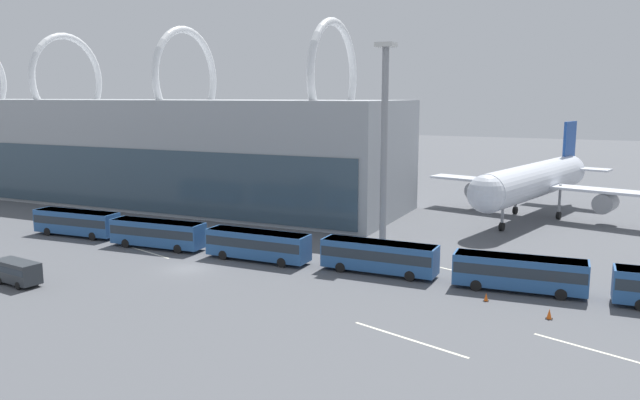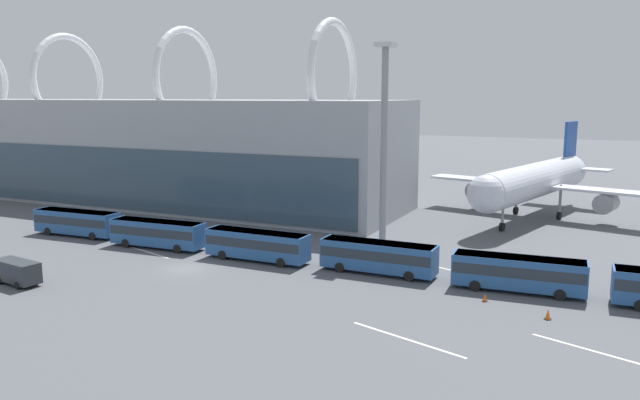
{
  "view_description": "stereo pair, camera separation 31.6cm",
  "coord_description": "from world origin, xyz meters",
  "px_view_note": "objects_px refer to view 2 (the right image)",
  "views": [
    {
      "loc": [
        37.48,
        -49.2,
        17.08
      ],
      "look_at": [
        4.56,
        21.83,
        4.0
      ],
      "focal_mm": 35.0,
      "sensor_mm": 36.0,
      "label": 1
    },
    {
      "loc": [
        37.77,
        -49.06,
        17.08
      ],
      "look_at": [
        4.56,
        21.83,
        4.0
      ],
      "focal_mm": 35.0,
      "sensor_mm": 36.0,
      "label": 2
    }
  ],
  "objects_px": {
    "shuttle_bus_4": "(518,271)",
    "traffic_cone_0": "(548,314)",
    "shuttle_bus_2": "(257,243)",
    "shuttle_bus_3": "(378,255)",
    "airliner_at_gate_near": "(257,165)",
    "airliner_at_gate_far": "(537,180)",
    "floodlight_mast": "(384,135)",
    "shuttle_bus_0": "(77,221)",
    "shuttle_bus_1": "(157,232)",
    "service_van_foreground": "(17,270)",
    "traffic_cone_1": "(485,297)"
  },
  "relations": [
    {
      "from": "shuttle_bus_1",
      "to": "airliner_at_gate_near",
      "type": "bearing_deg",
      "value": 101.08
    },
    {
      "from": "airliner_at_gate_near",
      "to": "shuttle_bus_1",
      "type": "bearing_deg",
      "value": 21.87
    },
    {
      "from": "airliner_at_gate_near",
      "to": "traffic_cone_1",
      "type": "xyz_separation_m",
      "value": [
        46.8,
        -41.2,
        -4.96
      ]
    },
    {
      "from": "floodlight_mast",
      "to": "airliner_at_gate_far",
      "type": "bearing_deg",
      "value": 60.95
    },
    {
      "from": "shuttle_bus_3",
      "to": "traffic_cone_0",
      "type": "height_order",
      "value": "shuttle_bus_3"
    },
    {
      "from": "shuttle_bus_0",
      "to": "shuttle_bus_2",
      "type": "height_order",
      "value": "same"
    },
    {
      "from": "traffic_cone_0",
      "to": "airliner_at_gate_near",
      "type": "bearing_deg",
      "value": 140.1
    },
    {
      "from": "shuttle_bus_2",
      "to": "floodlight_mast",
      "type": "bearing_deg",
      "value": 50.66
    },
    {
      "from": "traffic_cone_1",
      "to": "shuttle_bus_0",
      "type": "bearing_deg",
      "value": 175.44
    },
    {
      "from": "service_van_foreground",
      "to": "traffic_cone_1",
      "type": "height_order",
      "value": "service_van_foreground"
    },
    {
      "from": "floodlight_mast",
      "to": "shuttle_bus_2",
      "type": "bearing_deg",
      "value": -129.63
    },
    {
      "from": "airliner_at_gate_far",
      "to": "service_van_foreground",
      "type": "height_order",
      "value": "airliner_at_gate_far"
    },
    {
      "from": "airliner_at_gate_near",
      "to": "service_van_foreground",
      "type": "relative_size",
      "value": 8.18
    },
    {
      "from": "shuttle_bus_4",
      "to": "traffic_cone_0",
      "type": "relative_size",
      "value": 13.99
    },
    {
      "from": "shuttle_bus_3",
      "to": "shuttle_bus_2",
      "type": "bearing_deg",
      "value": -176.07
    },
    {
      "from": "airliner_at_gate_near",
      "to": "floodlight_mast",
      "type": "distance_m",
      "value": 42.32
    },
    {
      "from": "airliner_at_gate_near",
      "to": "shuttle_bus_0",
      "type": "relative_size",
      "value": 3.69
    },
    {
      "from": "traffic_cone_0",
      "to": "airliner_at_gate_far",
      "type": "bearing_deg",
      "value": 97.6
    },
    {
      "from": "airliner_at_gate_near",
      "to": "traffic_cone_0",
      "type": "relative_size",
      "value": 51.46
    },
    {
      "from": "airliner_at_gate_near",
      "to": "shuttle_bus_0",
      "type": "height_order",
      "value": "airliner_at_gate_near"
    },
    {
      "from": "airliner_at_gate_near",
      "to": "shuttle_bus_1",
      "type": "height_order",
      "value": "airliner_at_gate_near"
    },
    {
      "from": "shuttle_bus_0",
      "to": "shuttle_bus_2",
      "type": "relative_size",
      "value": 1.01
    },
    {
      "from": "shuttle_bus_3",
      "to": "traffic_cone_1",
      "type": "relative_size",
      "value": 15.78
    },
    {
      "from": "shuttle_bus_3",
      "to": "service_van_foreground",
      "type": "bearing_deg",
      "value": -148.56
    },
    {
      "from": "shuttle_bus_3",
      "to": "traffic_cone_1",
      "type": "distance_m",
      "value": 11.84
    },
    {
      "from": "shuttle_bus_0",
      "to": "floodlight_mast",
      "type": "distance_m",
      "value": 39.18
    },
    {
      "from": "shuttle_bus_0",
      "to": "floodlight_mast",
      "type": "xyz_separation_m",
      "value": [
        35.98,
        10.97,
        10.96
      ]
    },
    {
      "from": "shuttle_bus_4",
      "to": "traffic_cone_0",
      "type": "xyz_separation_m",
      "value": [
        3.11,
        -6.21,
        -1.44
      ]
    },
    {
      "from": "shuttle_bus_0",
      "to": "shuttle_bus_1",
      "type": "bearing_deg",
      "value": -6.07
    },
    {
      "from": "shuttle_bus_0",
      "to": "traffic_cone_0",
      "type": "xyz_separation_m",
      "value": [
        55.63,
        -6.31,
        -1.44
      ]
    },
    {
      "from": "traffic_cone_1",
      "to": "airliner_at_gate_near",
      "type": "bearing_deg",
      "value": 138.64
    },
    {
      "from": "shuttle_bus_4",
      "to": "floodlight_mast",
      "type": "relative_size",
      "value": 0.5
    },
    {
      "from": "airliner_at_gate_near",
      "to": "shuttle_bus_3",
      "type": "xyz_separation_m",
      "value": [
        35.78,
        -37.13,
        -3.46
      ]
    },
    {
      "from": "floodlight_mast",
      "to": "traffic_cone_0",
      "type": "height_order",
      "value": "floodlight_mast"
    },
    {
      "from": "shuttle_bus_0",
      "to": "airliner_at_gate_near",
      "type": "bearing_deg",
      "value": 81.66
    },
    {
      "from": "airliner_at_gate_far",
      "to": "floodlight_mast",
      "type": "height_order",
      "value": "floodlight_mast"
    },
    {
      "from": "airliner_at_gate_near",
      "to": "shuttle_bus_1",
      "type": "distance_m",
      "value": 39.26
    },
    {
      "from": "airliner_at_gate_near",
      "to": "traffic_cone_0",
      "type": "bearing_deg",
      "value": 57.89
    },
    {
      "from": "traffic_cone_0",
      "to": "shuttle_bus_0",
      "type": "bearing_deg",
      "value": 173.53
    },
    {
      "from": "airliner_at_gate_near",
      "to": "shuttle_bus_2",
      "type": "relative_size",
      "value": 3.72
    },
    {
      "from": "service_van_foreground",
      "to": "shuttle_bus_0",
      "type": "bearing_deg",
      "value": 129.57
    },
    {
      "from": "shuttle_bus_2",
      "to": "floodlight_mast",
      "type": "height_order",
      "value": "floodlight_mast"
    },
    {
      "from": "shuttle_bus_0",
      "to": "shuttle_bus_4",
      "type": "bearing_deg",
      "value": -2.9
    },
    {
      "from": "airliner_at_gate_far",
      "to": "floodlight_mast",
      "type": "bearing_deg",
      "value": -14.95
    },
    {
      "from": "shuttle_bus_3",
      "to": "service_van_foreground",
      "type": "height_order",
      "value": "shuttle_bus_3"
    },
    {
      "from": "shuttle_bus_1",
      "to": "service_van_foreground",
      "type": "height_order",
      "value": "shuttle_bus_1"
    },
    {
      "from": "shuttle_bus_2",
      "to": "shuttle_bus_3",
      "type": "xyz_separation_m",
      "value": [
        13.13,
        0.82,
        0.0
      ]
    },
    {
      "from": "airliner_at_gate_far",
      "to": "shuttle_bus_4",
      "type": "distance_m",
      "value": 36.5
    },
    {
      "from": "shuttle_bus_1",
      "to": "shuttle_bus_2",
      "type": "distance_m",
      "value": 13.13
    },
    {
      "from": "airliner_at_gate_near",
      "to": "shuttle_bus_4",
      "type": "relative_size",
      "value": 3.68
    }
  ]
}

